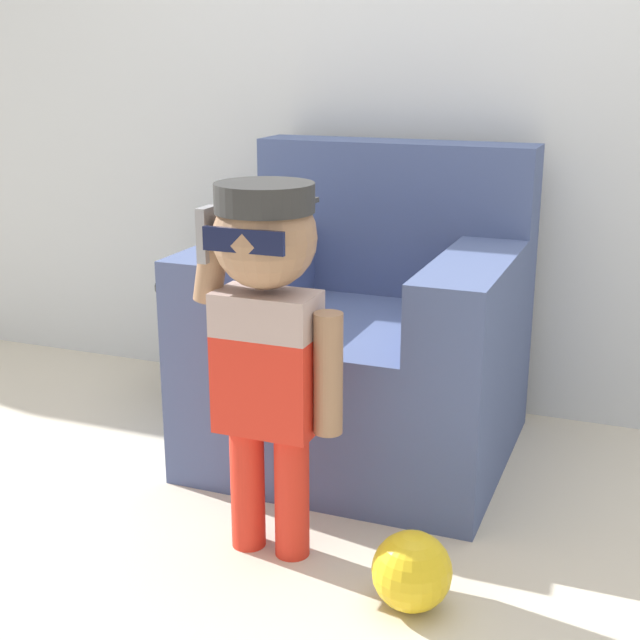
# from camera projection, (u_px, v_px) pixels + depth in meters

# --- Properties ---
(ground_plane) EXTENTS (10.00, 10.00, 0.00)m
(ground_plane) POSITION_uv_depth(u_px,v_px,m) (419.00, 476.00, 2.70)
(ground_plane) COLOR beige
(wall_back) EXTENTS (10.00, 0.05, 2.60)m
(wall_back) POSITION_uv_depth(u_px,v_px,m) (484.00, 31.00, 2.90)
(wall_back) COLOR silver
(wall_back) RESTS_ON ground_plane
(armchair) EXTENTS (0.92, 0.86, 0.96)m
(armchair) POSITION_uv_depth(u_px,v_px,m) (366.00, 343.00, 2.82)
(armchair) COLOR #475684
(armchair) RESTS_ON ground_plane
(person_child) EXTENTS (0.39, 0.29, 0.95)m
(person_child) POSITION_uv_depth(u_px,v_px,m) (267.00, 315.00, 2.12)
(person_child) COLOR red
(person_child) RESTS_ON ground_plane
(side_table) EXTENTS (0.30, 0.30, 0.44)m
(side_table) POSITION_uv_depth(u_px,v_px,m) (198.00, 330.00, 3.23)
(side_table) COLOR #333333
(side_table) RESTS_ON ground_plane
(toy_ball) EXTENTS (0.19, 0.19, 0.19)m
(toy_ball) POSITION_uv_depth(u_px,v_px,m) (412.00, 571.00, 2.04)
(toy_ball) COLOR yellow
(toy_ball) RESTS_ON ground_plane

